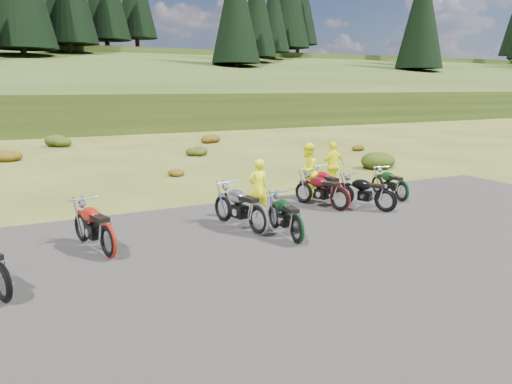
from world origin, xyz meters
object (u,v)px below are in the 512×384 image
motorcycle_7 (401,202)px  motorcycle_0 (5,304)px  person_middle (258,189)px  motorcycle_3 (258,236)px

motorcycle_7 → motorcycle_0: bearing=107.4°
motorcycle_7 → person_middle: 4.87m
motorcycle_3 → motorcycle_0: bearing=93.7°
motorcycle_3 → person_middle: size_ratio=1.39×
motorcycle_3 → motorcycle_7: (5.59, 1.13, 0.00)m
motorcycle_0 → motorcycle_3: (5.50, 1.46, 0.00)m
motorcycle_3 → person_middle: (0.81, 1.56, 0.79)m
motorcycle_3 → motorcycle_7: motorcycle_3 is taller
motorcycle_0 → person_middle: 7.03m
motorcycle_0 → motorcycle_7: size_ratio=1.07×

